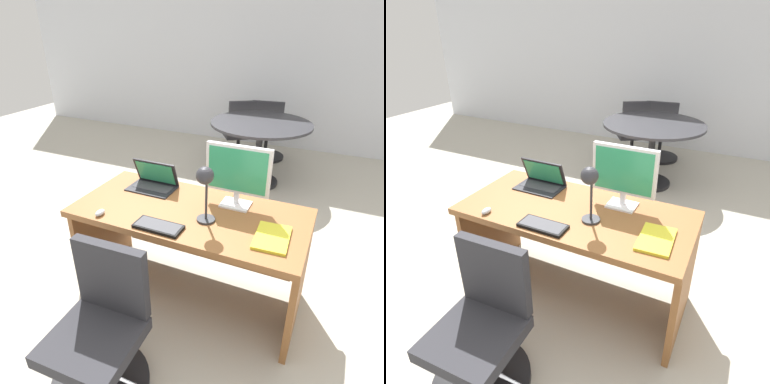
# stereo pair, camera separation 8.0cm
# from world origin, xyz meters

# --- Properties ---
(ground) EXTENTS (12.00, 12.00, 0.00)m
(ground) POSITION_xyz_m (0.00, 1.50, 0.00)
(ground) COLOR #B7B2A3
(back_wall) EXTENTS (10.00, 0.10, 2.80)m
(back_wall) POSITION_xyz_m (0.00, 3.78, 1.40)
(back_wall) COLOR silver
(back_wall) RESTS_ON ground
(desk) EXTENTS (1.59, 0.75, 0.73)m
(desk) POSITION_xyz_m (0.00, 0.04, 0.53)
(desk) COLOR brown
(desk) RESTS_ON ground
(monitor) EXTENTS (0.44, 0.16, 0.44)m
(monitor) POSITION_xyz_m (0.26, 0.20, 0.98)
(monitor) COLOR silver
(monitor) RESTS_ON desk
(laptop) EXTENTS (0.35, 0.23, 0.21)m
(laptop) POSITION_xyz_m (-0.40, 0.21, 0.80)
(laptop) COLOR black
(laptop) RESTS_ON desk
(keyboard) EXTENTS (0.31, 0.14, 0.02)m
(keyboard) POSITION_xyz_m (-0.08, -0.28, 0.74)
(keyboard) COLOR black
(keyboard) RESTS_ON desk
(mouse) EXTENTS (0.05, 0.08, 0.04)m
(mouse) POSITION_xyz_m (-0.51, -0.31, 0.75)
(mouse) COLOR #B7BABF
(mouse) RESTS_ON desk
(desk_lamp) EXTENTS (0.12, 0.14, 0.38)m
(desk_lamp) POSITION_xyz_m (0.15, -0.10, 1.01)
(desk_lamp) COLOR #2D2D33
(desk_lamp) RESTS_ON desk
(book) EXTENTS (0.21, 0.31, 0.02)m
(book) POSITION_xyz_m (0.59, -0.11, 0.74)
(book) COLOR yellow
(book) RESTS_ON desk
(office_chair) EXTENTS (0.56, 0.56, 0.84)m
(office_chair) POSITION_xyz_m (-0.15, -0.84, 0.33)
(office_chair) COLOR black
(office_chair) RESTS_ON ground
(meeting_table) EXTENTS (1.21, 1.21, 0.79)m
(meeting_table) POSITION_xyz_m (-0.06, 2.16, 0.60)
(meeting_table) COLOR black
(meeting_table) RESTS_ON ground
(meeting_chair_near) EXTENTS (0.63, 0.64, 0.89)m
(meeting_chair_near) POSITION_xyz_m (-0.53, 2.91, 0.35)
(meeting_chair_near) COLOR black
(meeting_chair_near) RESTS_ON ground
(meeting_chair_far) EXTENTS (0.56, 0.56, 0.89)m
(meeting_chair_far) POSITION_xyz_m (-0.17, 3.05, 0.37)
(meeting_chair_far) COLOR black
(meeting_chair_far) RESTS_ON ground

